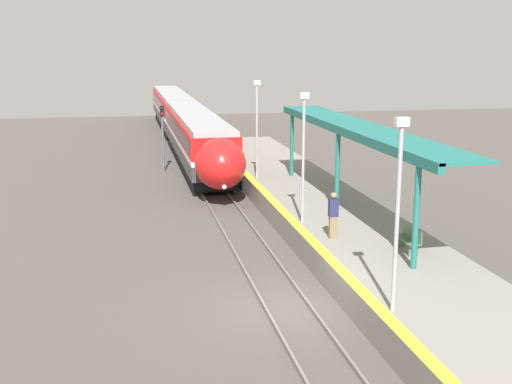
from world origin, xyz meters
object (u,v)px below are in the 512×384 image
lamppost_far (257,123)px  platform_bench (409,239)px  person_waiting (333,215)px  train (183,121)px  railway_signal (163,132)px  lamppost_near (398,203)px  lamppost_mid (303,150)px

lamppost_far → platform_bench: bearing=-78.9°
person_waiting → train: bearing=95.1°
lamppost_far → person_waiting: bearing=-87.4°
platform_bench → lamppost_far: bearing=101.1°
railway_signal → lamppost_near: size_ratio=0.82×
platform_bench → lamppost_near: (-2.71, -4.85, 2.62)m
lamppost_near → lamppost_mid: (0.00, 9.31, 0.00)m
person_waiting → railway_signal: railway_signal is taller
person_waiting → railway_signal: bearing=104.4°
person_waiting → lamppost_far: bearing=92.6°
person_waiting → platform_bench: bearing=-43.0°
railway_signal → lamppost_far: bearing=-61.0°
train → railway_signal: bearing=-102.1°
train → lamppost_far: (2.24, -19.53, 2.00)m
person_waiting → lamppost_mid: bearing=102.3°
train → lamppost_mid: size_ratio=8.34×
lamppost_mid → railway_signal: bearing=104.7°
lamppost_near → lamppost_mid: bearing=90.0°
person_waiting → lamppost_near: (-0.53, -6.89, 2.13)m
platform_bench → lamppost_near: 6.14m
platform_bench → lamppost_far: (-2.71, 13.77, 2.62)m
railway_signal → lamppost_near: 27.41m
railway_signal → lamppost_far: size_ratio=0.82×
train → railway_signal: railway_signal is taller
lamppost_mid → lamppost_far: same height
person_waiting → lamppost_mid: size_ratio=0.34×
lamppost_near → lamppost_far: bearing=90.0°
lamppost_mid → lamppost_far: 9.31m
railway_signal → lamppost_mid: (4.63, -17.67, 1.43)m
railway_signal → lamppost_near: lamppost_near is taller
platform_bench → lamppost_near: lamppost_near is taller
person_waiting → lamppost_mid: (-0.53, 2.42, 2.13)m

